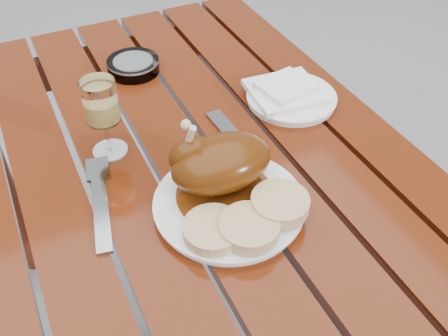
{
  "coord_description": "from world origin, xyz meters",
  "views": [
    {
      "loc": [
        -0.23,
        -0.62,
        1.35
      ],
      "look_at": [
        0.04,
        -0.07,
        0.78
      ],
      "focal_mm": 40.0,
      "sensor_mm": 36.0,
      "label": 1
    }
  ],
  "objects_px": {
    "dinner_plate": "(229,204)",
    "side_plate": "(291,98)",
    "table": "(195,285)",
    "wine_glass": "(104,118)",
    "ashtray": "(133,66)"
  },
  "relations": [
    {
      "from": "ashtray",
      "to": "side_plate",
      "type": "bearing_deg",
      "value": -44.66
    },
    {
      "from": "dinner_plate",
      "to": "wine_glass",
      "type": "relative_size",
      "value": 1.64
    },
    {
      "from": "ashtray",
      "to": "dinner_plate",
      "type": "bearing_deg",
      "value": -89.11
    },
    {
      "from": "wine_glass",
      "to": "side_plate",
      "type": "height_order",
      "value": "wine_glass"
    },
    {
      "from": "side_plate",
      "to": "table",
      "type": "bearing_deg",
      "value": -162.69
    },
    {
      "from": "dinner_plate",
      "to": "ashtray",
      "type": "height_order",
      "value": "ashtray"
    },
    {
      "from": "table",
      "to": "ashtray",
      "type": "bearing_deg",
      "value": 87.72
    },
    {
      "from": "table",
      "to": "wine_glass",
      "type": "bearing_deg",
      "value": 140.64
    },
    {
      "from": "dinner_plate",
      "to": "side_plate",
      "type": "relative_size",
      "value": 1.32
    },
    {
      "from": "dinner_plate",
      "to": "side_plate",
      "type": "xyz_separation_m",
      "value": [
        0.25,
        0.21,
        -0.0
      ]
    },
    {
      "from": "side_plate",
      "to": "ashtray",
      "type": "distance_m",
      "value": 0.36
    },
    {
      "from": "table",
      "to": "side_plate",
      "type": "bearing_deg",
      "value": 17.31
    },
    {
      "from": "dinner_plate",
      "to": "wine_glass",
      "type": "height_order",
      "value": "wine_glass"
    },
    {
      "from": "table",
      "to": "ashtray",
      "type": "relative_size",
      "value": 10.45
    },
    {
      "from": "side_plate",
      "to": "ashtray",
      "type": "height_order",
      "value": "ashtray"
    }
  ]
}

